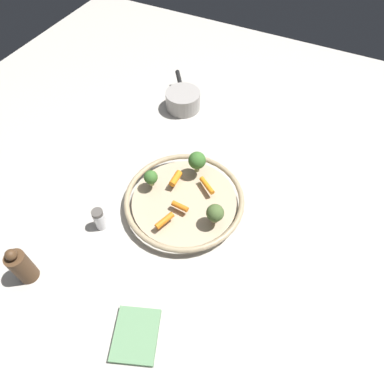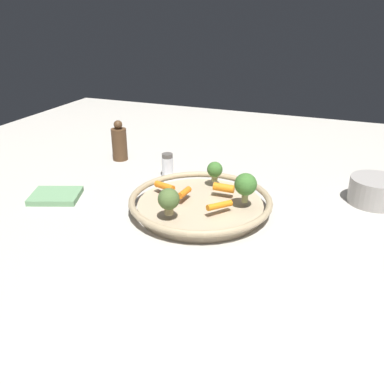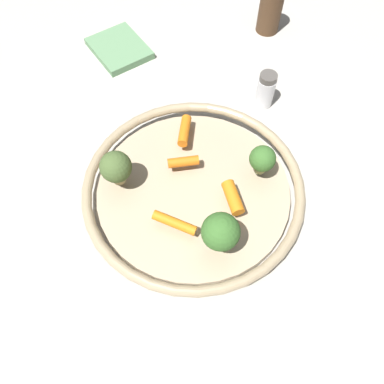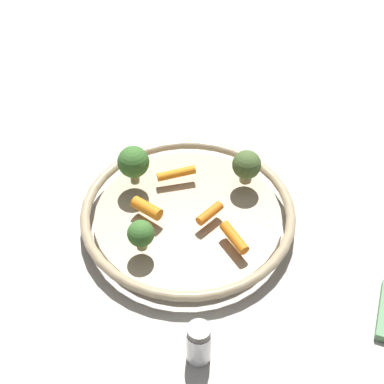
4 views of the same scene
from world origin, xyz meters
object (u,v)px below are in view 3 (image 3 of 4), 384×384
at_px(broccoli_floret_small, 221,232).
at_px(pepper_mill, 271,6).
at_px(broccoli_floret_large, 262,158).
at_px(baby_carrot_back, 233,198).
at_px(broccoli_floret_edge, 116,167).
at_px(baby_carrot_near_rim, 174,223).
at_px(serving_bowl, 193,190).
at_px(salt_shaker, 266,90).
at_px(baby_carrot_right, 185,131).
at_px(dish_towel, 119,48).
at_px(baby_carrot_left, 183,162).

bearing_deg(broccoli_floret_small, pepper_mill, -26.99).
bearing_deg(broccoli_floret_large, baby_carrot_back, 128.65).
relative_size(broccoli_floret_edge, broccoli_floret_large, 1.16).
bearing_deg(baby_carrot_near_rim, broccoli_floret_edge, 34.99).
relative_size(serving_bowl, baby_carrot_near_rim, 5.29).
distance_m(serving_bowl, baby_carrot_back, 0.07).
bearing_deg(salt_shaker, broccoli_floret_large, 157.30).
bearing_deg(serving_bowl, baby_carrot_back, -130.73).
xyz_separation_m(serving_bowl, baby_carrot_right, (0.10, -0.01, 0.03)).
distance_m(baby_carrot_near_rim, salt_shaker, 0.31).
bearing_deg(dish_towel, broccoli_floret_small, -170.73).
bearing_deg(baby_carrot_back, broccoli_floret_edge, 64.43).
bearing_deg(broccoli_floret_edge, baby_carrot_back, -115.57).
xyz_separation_m(salt_shaker, pepper_mill, (0.20, -0.08, 0.02)).
relative_size(baby_carrot_near_rim, pepper_mill, 0.50).
xyz_separation_m(baby_carrot_near_rim, pepper_mill, (0.43, -0.29, 0.01)).
xyz_separation_m(broccoli_floret_edge, pepper_mill, (0.33, -0.36, -0.02)).
bearing_deg(broccoli_floret_edge, broccoli_floret_small, -139.29).
bearing_deg(baby_carrot_left, broccoli_floret_edge, 92.90).
height_order(baby_carrot_left, baby_carrot_back, baby_carrot_back).
height_order(broccoli_floret_edge, broccoli_floret_large, broccoli_floret_edge).
bearing_deg(broccoli_floret_large, baby_carrot_left, 72.56).
relative_size(baby_carrot_back, broccoli_floret_edge, 0.86).
xyz_separation_m(baby_carrot_near_rim, broccoli_floret_small, (-0.04, -0.05, 0.04)).
bearing_deg(pepper_mill, baby_carrot_left, 141.85).
relative_size(broccoli_floret_edge, salt_shaker, 0.85).
distance_m(broccoli_floret_large, pepper_mill, 0.39).
bearing_deg(serving_bowl, broccoli_floret_edge, 73.05).
relative_size(baby_carrot_back, pepper_mill, 0.40).
bearing_deg(baby_carrot_right, broccoli_floret_edge, 118.90).
distance_m(baby_carrot_back, broccoli_floret_small, 0.08).
bearing_deg(broccoli_floret_edge, baby_carrot_near_rim, -145.01).
distance_m(baby_carrot_left, pepper_mill, 0.42).
distance_m(serving_bowl, baby_carrot_left, 0.05).
height_order(baby_carrot_back, broccoli_floret_small, broccoli_floret_small).
xyz_separation_m(baby_carrot_right, broccoli_floret_small, (-0.20, -0.00, 0.03)).
height_order(broccoli_floret_small, pepper_mill, pepper_mill).
height_order(baby_carrot_near_rim, baby_carrot_right, baby_carrot_right).
height_order(serving_bowl, broccoli_floret_small, broccoli_floret_small).
distance_m(serving_bowl, salt_shaker, 0.24).
distance_m(baby_carrot_right, broccoli_floret_large, 0.14).
distance_m(baby_carrot_back, salt_shaker, 0.24).
distance_m(broccoli_floret_edge, salt_shaker, 0.31).
relative_size(baby_carrot_left, baby_carrot_near_rim, 0.74).
height_order(broccoli_floret_edge, salt_shaker, broccoli_floret_edge).
xyz_separation_m(serving_bowl, broccoli_floret_large, (0.00, -0.11, 0.05)).
xyz_separation_m(baby_carrot_back, broccoli_floret_small, (-0.06, 0.04, 0.03)).
relative_size(baby_carrot_back, broccoli_floret_small, 0.73).
bearing_deg(baby_carrot_left, baby_carrot_right, -14.64).
distance_m(baby_carrot_right, broccoli_floret_small, 0.20).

